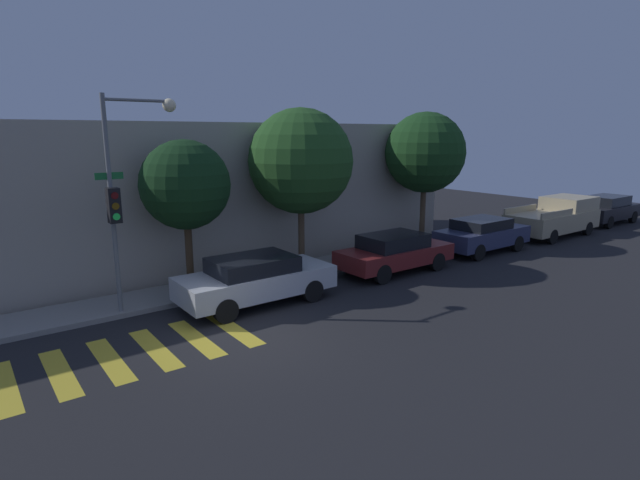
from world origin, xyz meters
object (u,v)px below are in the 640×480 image
(tree_far_end, at_px, (425,153))
(sedan_near_corner, at_px, (256,279))
(pickup_truck, at_px, (556,217))
(tree_near_corner, at_px, (185,185))
(sedan_middle, at_px, (395,252))
(sedan_far_end, at_px, (482,234))
(sedan_tail_of_row, at_px, (607,209))
(tree_midblock, at_px, (301,161))
(traffic_light_pole, at_px, (126,180))

(tree_far_end, bearing_deg, sedan_near_corner, -167.03)
(pickup_truck, distance_m, tree_far_end, 8.00)
(tree_near_corner, relative_size, tree_far_end, 0.82)
(sedan_middle, bearing_deg, sedan_far_end, 0.00)
(sedan_far_end, relative_size, tree_near_corner, 0.91)
(sedan_near_corner, bearing_deg, pickup_truck, 0.00)
(sedan_tail_of_row, height_order, tree_near_corner, tree_near_corner)
(sedan_tail_of_row, bearing_deg, tree_midblock, 173.36)
(sedan_near_corner, distance_m, sedan_middle, 5.61)
(sedan_middle, bearing_deg, tree_midblock, 138.99)
(traffic_light_pole, distance_m, tree_midblock, 6.22)
(tree_far_end, bearing_deg, traffic_light_pole, -175.87)
(tree_near_corner, height_order, tree_midblock, tree_midblock)
(pickup_truck, height_order, tree_near_corner, tree_near_corner)
(traffic_light_pole, height_order, pickup_truck, traffic_light_pole)
(traffic_light_pole, xyz_separation_m, sedan_far_end, (13.72, -1.27, -2.91))
(sedan_far_end, bearing_deg, sedan_middle, 180.00)
(traffic_light_pole, xyz_separation_m, sedan_near_corner, (3.04, -1.27, -2.91))
(sedan_near_corner, bearing_deg, sedan_tail_of_row, 0.00)
(sedan_tail_of_row, xyz_separation_m, tree_midblock, (-18.68, 2.17, 3.10))
(tree_near_corner, bearing_deg, sedan_near_corner, -63.44)
(sedan_far_end, xyz_separation_m, tree_far_end, (-1.24, 2.17, 3.28))
(sedan_near_corner, xyz_separation_m, tree_midblock, (3.11, 2.17, 3.14))
(sedan_far_end, distance_m, tree_midblock, 8.48)
(sedan_middle, distance_m, sedan_far_end, 5.07)
(tree_near_corner, bearing_deg, tree_midblock, 0.00)
(sedan_far_end, relative_size, tree_far_end, 0.74)
(traffic_light_pole, distance_m, pickup_truck, 19.74)
(sedan_far_end, bearing_deg, traffic_light_pole, 174.70)
(sedan_middle, bearing_deg, traffic_light_pole, 171.63)
(pickup_truck, xyz_separation_m, sedan_tail_of_row, (5.32, 0.00, -0.11))
(traffic_light_pole, bearing_deg, sedan_far_end, -5.30)
(sedan_near_corner, height_order, pickup_truck, pickup_truck)
(sedan_middle, height_order, sedan_far_end, sedan_far_end)
(sedan_tail_of_row, height_order, tree_midblock, tree_midblock)
(sedan_middle, height_order, tree_far_end, tree_far_end)
(sedan_near_corner, distance_m, sedan_tail_of_row, 21.79)
(tree_midblock, bearing_deg, sedan_tail_of_row, -6.64)
(sedan_near_corner, bearing_deg, tree_far_end, 12.97)
(pickup_truck, bearing_deg, tree_midblock, 170.76)
(sedan_middle, distance_m, sedan_tail_of_row, 16.18)
(pickup_truck, bearing_deg, traffic_light_pole, 176.27)
(traffic_light_pole, height_order, sedan_near_corner, traffic_light_pole)
(tree_near_corner, xyz_separation_m, tree_far_end, (10.53, 0.00, 0.70))
(traffic_light_pole, relative_size, pickup_truck, 1.12)
(tree_midblock, relative_size, tree_far_end, 1.00)
(sedan_tail_of_row, relative_size, tree_midblock, 0.81)
(sedan_middle, relative_size, tree_far_end, 0.76)
(traffic_light_pole, distance_m, tree_near_corner, 2.17)
(traffic_light_pole, height_order, sedan_far_end, traffic_light_pole)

